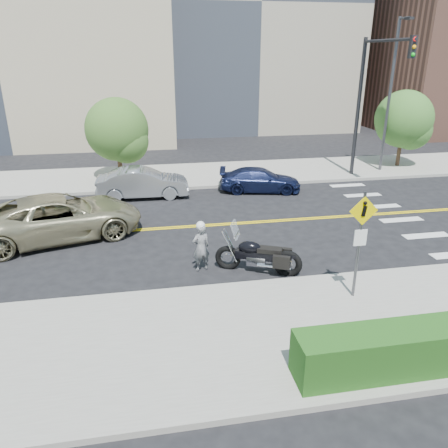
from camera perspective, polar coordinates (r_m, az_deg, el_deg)
ground_plane at (r=17.31m, az=-5.56°, el=-0.41°), size 120.00×120.00×0.00m
sidewalk_near at (r=10.70m, az=-1.92°, el=-14.90°), size 60.00×5.00×0.15m
sidewalk_far at (r=24.41m, az=-7.13°, el=6.22°), size 60.00×5.00×0.15m
building_mid at (r=43.18m, az=2.33°, el=26.20°), size 18.00×14.00×20.00m
lamp_post at (r=26.21m, az=20.78°, el=15.17°), size 0.16×0.16×8.00m
traffic_light at (r=23.96m, az=18.40°, el=16.24°), size 0.28×4.50×7.00m
pedestrian_sign at (r=11.98m, az=17.38°, el=-1.42°), size 0.78×0.08×3.00m
motorcyclist at (r=13.57m, az=-3.02°, el=-2.92°), size 0.65×0.51×1.65m
motorcycle at (r=13.51m, az=4.55°, el=-3.18°), size 2.74×1.79×1.61m
suv at (r=17.08m, az=-20.63°, el=0.87°), size 6.37×4.22×1.63m
parked_car_silver at (r=21.00m, az=-10.55°, el=5.30°), size 4.30×1.57×1.41m
parked_car_blue at (r=21.70m, az=4.73°, el=5.76°), size 4.22×2.37×1.15m
tree_far_a at (r=23.41m, az=-13.82°, el=11.89°), size 3.20×3.20×4.38m
tree_far_b at (r=27.80m, az=22.43°, el=12.55°), size 3.25×3.25×4.50m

